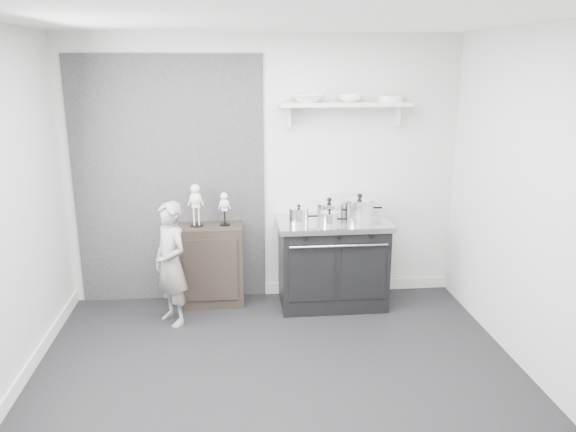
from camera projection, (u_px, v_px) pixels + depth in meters
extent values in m
plane|color=black|center=(279.00, 385.00, 4.36)|extent=(4.00, 4.00, 0.00)
cube|color=silver|center=(264.00, 170.00, 5.73)|extent=(4.00, 0.02, 2.70)
cube|color=silver|center=(315.00, 336.00, 2.27)|extent=(4.00, 0.02, 2.70)
cube|color=silver|center=(545.00, 210.00, 4.19)|extent=(0.02, 3.60, 2.70)
cube|color=silver|center=(278.00, 18.00, 3.64)|extent=(4.00, 3.60, 0.02)
cube|color=black|center=(170.00, 182.00, 5.65)|extent=(1.90, 0.02, 2.50)
cube|color=silver|center=(356.00, 285.00, 6.15)|extent=(2.00, 0.03, 0.12)
cube|color=silver|center=(13.00, 392.00, 4.16)|extent=(0.03, 3.60, 0.12)
cube|color=silver|center=(345.00, 104.00, 5.50)|extent=(1.30, 0.26, 0.04)
cube|color=silver|center=(289.00, 116.00, 5.55)|extent=(0.03, 0.12, 0.20)
cube|color=silver|center=(397.00, 115.00, 5.65)|extent=(0.03, 0.12, 0.20)
cube|color=black|center=(332.00, 265.00, 5.73)|extent=(1.05, 0.63, 0.84)
cube|color=silver|center=(333.00, 223.00, 5.61)|extent=(1.11, 0.67, 0.05)
cube|color=black|center=(312.00, 275.00, 5.40)|extent=(0.44, 0.02, 0.55)
cube|color=black|center=(363.00, 273.00, 5.45)|extent=(0.44, 0.02, 0.55)
cylinder|color=silver|center=(339.00, 246.00, 5.31)|extent=(0.95, 0.02, 0.02)
cylinder|color=black|center=(306.00, 238.00, 5.28)|extent=(0.04, 0.03, 0.04)
cylinder|color=black|center=(339.00, 237.00, 5.31)|extent=(0.04, 0.03, 0.04)
cylinder|color=black|center=(372.00, 236.00, 5.34)|extent=(0.04, 0.03, 0.04)
cube|color=black|center=(211.00, 265.00, 5.74)|extent=(0.64, 0.37, 0.83)
imported|color=gray|center=(171.00, 264.00, 5.25)|extent=(0.49, 0.52, 1.19)
cylinder|color=white|center=(299.00, 216.00, 5.46)|extent=(0.19, 0.19, 0.15)
cylinder|color=white|center=(299.00, 208.00, 5.44)|extent=(0.20, 0.20, 0.02)
sphere|color=black|center=(299.00, 206.00, 5.43)|extent=(0.03, 0.03, 0.03)
cylinder|color=black|center=(312.00, 216.00, 5.47)|extent=(0.10, 0.02, 0.02)
cylinder|color=white|center=(329.00, 210.00, 5.72)|extent=(0.28, 0.28, 0.14)
cylinder|color=white|center=(329.00, 203.00, 5.70)|extent=(0.28, 0.28, 0.02)
sphere|color=black|center=(329.00, 200.00, 5.69)|extent=(0.05, 0.05, 0.05)
cylinder|color=black|center=(346.00, 210.00, 5.73)|extent=(0.10, 0.02, 0.02)
cylinder|color=white|center=(359.00, 208.00, 5.72)|extent=(0.30, 0.30, 0.17)
cylinder|color=white|center=(360.00, 199.00, 5.70)|extent=(0.30, 0.30, 0.02)
sphere|color=black|center=(360.00, 196.00, 5.69)|extent=(0.05, 0.05, 0.05)
cylinder|color=black|center=(377.00, 208.00, 5.74)|extent=(0.10, 0.02, 0.02)
cylinder|color=white|center=(329.00, 219.00, 5.43)|extent=(0.17, 0.17, 0.11)
cylinder|color=white|center=(329.00, 213.00, 5.41)|extent=(0.17, 0.17, 0.02)
sphere|color=black|center=(330.00, 210.00, 5.40)|extent=(0.03, 0.03, 0.03)
cylinder|color=black|center=(342.00, 219.00, 5.44)|extent=(0.10, 0.02, 0.02)
imported|color=white|center=(307.00, 98.00, 5.45)|extent=(0.32, 0.32, 0.08)
imported|color=white|center=(350.00, 98.00, 5.49)|extent=(0.24, 0.24, 0.07)
cylinder|color=silver|center=(391.00, 99.00, 5.53)|extent=(0.26, 0.26, 0.06)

